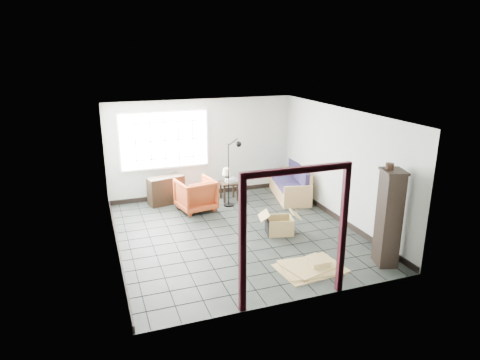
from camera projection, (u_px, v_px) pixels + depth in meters
name	position (u px, v px, depth m)	size (l,w,h in m)	color
ground	(237.00, 234.00, 9.26)	(5.50, 5.50, 0.00)	black
room_shell	(236.00, 158.00, 8.79)	(5.02, 5.52, 2.61)	#B0B5AD
window_panel	(164.00, 140.00, 10.90)	(2.32, 0.08, 1.52)	silver
doorway_trim	(296.00, 219.00, 6.43)	(1.80, 0.08, 2.20)	black
futon_sofa	(291.00, 185.00, 11.53)	(1.12, 2.04, 0.86)	#AD8A4E
armchair	(196.00, 193.00, 10.51)	(0.85, 0.79, 0.87)	maroon
side_table	(229.00, 185.00, 11.22)	(0.45, 0.45, 0.49)	black
table_lamp	(227.00, 172.00, 11.18)	(0.24, 0.24, 0.36)	black
projector	(231.00, 180.00, 11.20)	(0.31, 0.27, 0.09)	silver
floor_lamp	(233.00, 170.00, 10.69)	(0.53, 0.34, 1.72)	black
console_shelf	(166.00, 190.00, 10.97)	(0.98, 0.57, 0.71)	black
tall_shelf	(389.00, 217.00, 7.71)	(0.50, 0.58, 1.81)	black
pot	(390.00, 166.00, 7.47)	(0.17, 0.17, 0.11)	black
open_box	(279.00, 225.00, 9.23)	(0.96, 0.61, 0.50)	olive
cardboard_pile	(312.00, 267.00, 7.77)	(1.27, 0.96, 0.17)	olive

